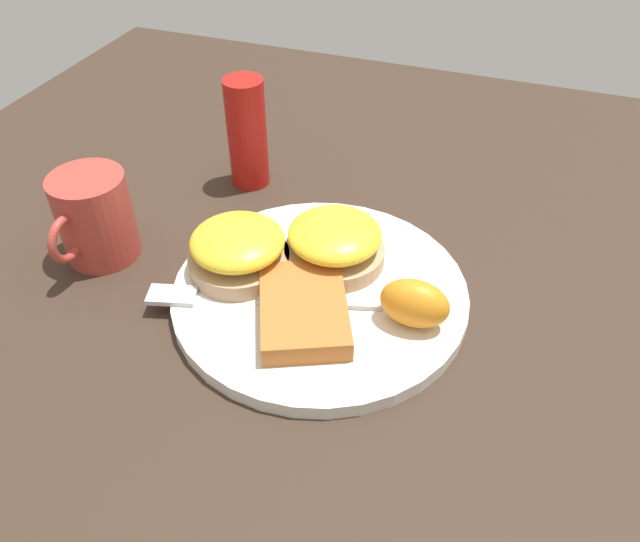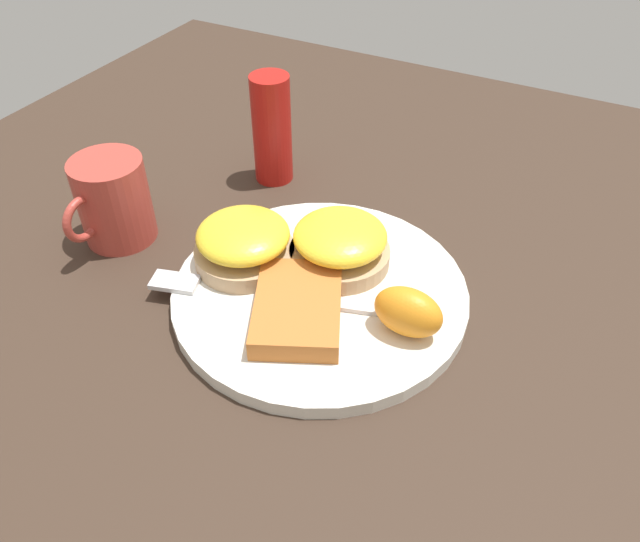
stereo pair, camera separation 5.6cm
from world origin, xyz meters
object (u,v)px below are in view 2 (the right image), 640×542
object	(u,v)px
orange_wedge	(408,312)
fork	(247,292)
sandwich_benedict_right	(243,244)
sandwich_benedict_left	(341,244)
hashbrown_patty	(300,309)
condiment_bottle	(272,129)
cup	(113,201)

from	to	relation	value
orange_wedge	fork	size ratio (longest dim) A/B	0.29
orange_wedge	sandwich_benedict_right	bearing A→B (deg)	-94.22
sandwich_benedict_left	hashbrown_patty	bearing A→B (deg)	1.07
hashbrown_patty	sandwich_benedict_left	bearing A→B (deg)	-178.93
hashbrown_patty	condiment_bottle	distance (m)	0.25
hashbrown_patty	condiment_bottle	size ratio (longest dim) A/B	0.86
sandwich_benedict_right	cup	size ratio (longest dim) A/B	0.94
orange_wedge	fork	world-z (taller)	orange_wedge
hashbrown_patty	fork	world-z (taller)	hashbrown_patty
fork	cup	distance (m)	0.18
hashbrown_patty	condiment_bottle	xyz separation A→B (m)	(-0.20, -0.15, 0.04)
sandwich_benedict_left	orange_wedge	bearing A→B (deg)	58.56
sandwich_benedict_left	fork	world-z (taller)	sandwich_benedict_left
hashbrown_patty	cup	bearing A→B (deg)	-97.19
sandwich_benedict_left	sandwich_benedict_right	size ratio (longest dim) A/B	1.00
orange_wedge	condiment_bottle	size ratio (longest dim) A/B	0.48
fork	condiment_bottle	distance (m)	0.22
orange_wedge	hashbrown_patty	bearing A→B (deg)	-72.54
sandwich_benedict_right	orange_wedge	world-z (taller)	sandwich_benedict_right
fork	orange_wedge	bearing A→B (deg)	99.83
fork	condiment_bottle	world-z (taller)	condiment_bottle
condiment_bottle	cup	bearing A→B (deg)	-25.72
sandwich_benedict_left	orange_wedge	distance (m)	0.10
sandwich_benedict_left	cup	bearing A→B (deg)	-76.97
hashbrown_patty	orange_wedge	xyz separation A→B (m)	(-0.03, 0.09, 0.01)
sandwich_benedict_right	condiment_bottle	bearing A→B (deg)	-158.53
hashbrown_patty	fork	size ratio (longest dim) A/B	0.52
sandwich_benedict_left	sandwich_benedict_right	world-z (taller)	same
sandwich_benedict_right	condiment_bottle	size ratio (longest dim) A/B	0.76
condiment_bottle	hashbrown_patty	bearing A→B (deg)	36.09
orange_wedge	condiment_bottle	xyz separation A→B (m)	(-0.17, -0.23, 0.03)
sandwich_benedict_left	cup	distance (m)	0.24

